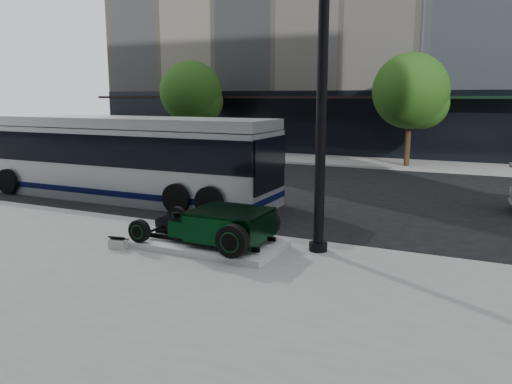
% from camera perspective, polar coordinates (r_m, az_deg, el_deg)
% --- Properties ---
extents(ground, '(120.00, 120.00, 0.00)m').
position_cam_1_polar(ground, '(14.76, 5.34, -3.48)').
color(ground, black).
rests_on(ground, ground).
extents(sidewalk_far, '(70.00, 4.00, 0.12)m').
position_cam_1_polar(sidewalk_far, '(28.12, 15.08, 3.16)').
color(sidewalk_far, gray).
rests_on(sidewalk_far, ground).
extents(street_trees, '(29.80, 3.80, 5.70)m').
position_cam_1_polar(street_trees, '(26.79, 17.56, 10.63)').
color(street_trees, black).
rests_on(street_trees, sidewalk_far).
extents(display_plinth, '(3.40, 1.80, 0.15)m').
position_cam_1_polar(display_plinth, '(11.96, -5.27, -5.94)').
color(display_plinth, silver).
rests_on(display_plinth, sidewalk_near).
extents(hot_rod, '(3.22, 2.00, 0.81)m').
position_cam_1_polar(hot_rod, '(11.66, -3.90, -3.79)').
color(hot_rod, black).
rests_on(hot_rod, display_plinth).
extents(info_plaque, '(0.45, 0.37, 0.31)m').
position_cam_1_polar(info_plaque, '(12.29, -15.43, -5.60)').
color(info_plaque, silver).
rests_on(info_plaque, sidewalk_near).
extents(lamppost, '(0.43, 0.43, 7.75)m').
position_cam_1_polar(lamppost, '(11.23, 7.54, 11.08)').
color(lamppost, black).
rests_on(lamppost, sidewalk_near).
extents(transit_bus, '(12.12, 2.88, 2.92)m').
position_cam_1_polar(transit_bus, '(18.83, -15.47, 3.89)').
color(transit_bus, '#ADB3B7').
rests_on(transit_bus, ground).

